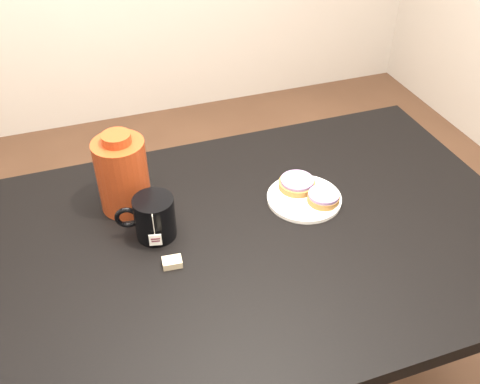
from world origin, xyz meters
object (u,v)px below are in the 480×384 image
(table, at_px, (251,259))
(bagel_package, at_px, (122,174))
(bagel_back, at_px, (297,183))
(plate, at_px, (304,198))
(mug, at_px, (154,217))
(teabag_pouch, at_px, (172,262))
(bagel_front, at_px, (324,197))

(table, height_order, bagel_package, bagel_package)
(bagel_back, height_order, bagel_package, bagel_package)
(plate, height_order, bagel_package, bagel_package)
(plate, bearing_deg, table, -155.18)
(table, relative_size, mug, 9.04)
(table, relative_size, plate, 7.03)
(teabag_pouch, relative_size, bagel_package, 0.20)
(mug, xyz_separation_m, teabag_pouch, (0.01, -0.12, -0.05))
(plate, distance_m, teabag_pouch, 0.41)
(plate, height_order, bagel_back, bagel_back)
(table, xyz_separation_m, mug, (-0.22, 0.08, 0.14))
(bagel_front, bearing_deg, teabag_pouch, -168.78)
(plate, bearing_deg, bagel_package, 163.44)
(table, xyz_separation_m, teabag_pouch, (-0.21, -0.04, 0.09))
(table, bearing_deg, bagel_front, 12.79)
(bagel_back, distance_m, teabag_pouch, 0.42)
(bagel_back, bearing_deg, bagel_package, 168.79)
(table, distance_m, bagel_package, 0.39)
(plate, relative_size, teabag_pouch, 4.42)
(bagel_front, height_order, mug, mug)
(bagel_back, bearing_deg, table, -144.20)
(plate, bearing_deg, bagel_back, 92.64)
(table, bearing_deg, mug, 160.12)
(teabag_pouch, xyz_separation_m, bagel_package, (-0.06, 0.25, 0.09))
(mug, relative_size, teabag_pouch, 3.44)
(table, xyz_separation_m, plate, (0.18, 0.08, 0.09))
(teabag_pouch, bearing_deg, table, 9.56)
(table, height_order, teabag_pouch, teabag_pouch)
(plate, distance_m, bagel_front, 0.05)
(mug, bearing_deg, bagel_front, 8.94)
(mug, distance_m, bagel_package, 0.15)
(plate, xyz_separation_m, bagel_back, (-0.00, 0.05, 0.02))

